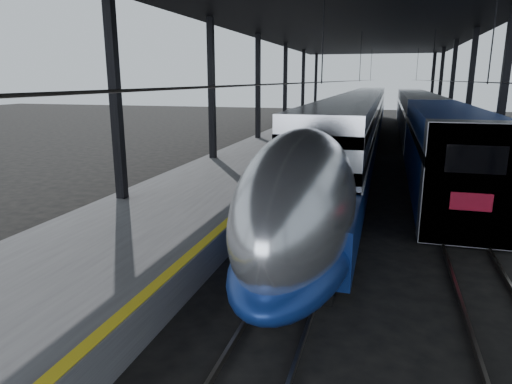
% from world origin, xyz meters
% --- Properties ---
extents(ground, '(160.00, 160.00, 0.00)m').
position_xyz_m(ground, '(0.00, 0.00, 0.00)').
color(ground, black).
rests_on(ground, ground).
extents(platform, '(6.00, 80.00, 1.00)m').
position_xyz_m(platform, '(-3.50, 20.00, 0.50)').
color(platform, '#4C4C4F').
rests_on(platform, ground).
extents(yellow_strip, '(0.30, 80.00, 0.01)m').
position_xyz_m(yellow_strip, '(-0.70, 20.00, 1.00)').
color(yellow_strip, yellow).
rests_on(yellow_strip, platform).
extents(rails, '(6.52, 80.00, 0.16)m').
position_xyz_m(rails, '(4.50, 20.00, 0.08)').
color(rails, slate).
rests_on(rails, ground).
extents(canopy, '(18.00, 75.00, 9.47)m').
position_xyz_m(canopy, '(1.90, 20.00, 9.12)').
color(canopy, black).
rests_on(canopy, ground).
extents(tgv_train, '(3.12, 65.20, 4.47)m').
position_xyz_m(tgv_train, '(2.00, 28.90, 2.09)').
color(tgv_train, silver).
rests_on(tgv_train, ground).
extents(second_train, '(3.09, 56.05, 4.26)m').
position_xyz_m(second_train, '(7.00, 32.69, 2.16)').
color(second_train, navy).
rests_on(second_train, ground).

